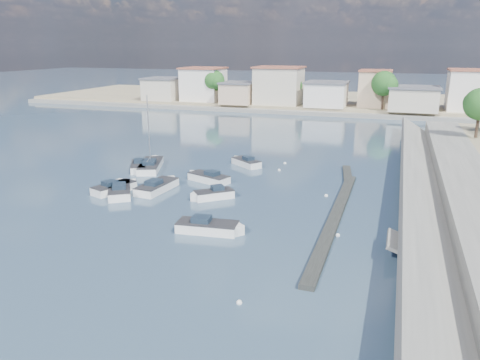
# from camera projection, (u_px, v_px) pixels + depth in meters

# --- Properties ---
(ground) EXTENTS (400.00, 400.00, 0.00)m
(ground) POSITION_uv_depth(u_px,v_px,m) (315.00, 145.00, 69.61)
(ground) COLOR #2B3E56
(ground) RESTS_ON ground
(seawall_walkway) EXTENTS (5.00, 90.00, 1.80)m
(seawall_walkway) POSITION_uv_depth(u_px,v_px,m) (479.00, 212.00, 39.09)
(seawall_walkway) COLOR slate
(seawall_walkway) RESTS_ON ground
(breakwater) EXTENTS (2.00, 31.02, 0.35)m
(breakwater) POSITION_uv_depth(u_px,v_px,m) (338.00, 207.00, 42.58)
(breakwater) COLOR black
(breakwater) RESTS_ON ground
(far_shore_land) EXTENTS (160.00, 40.00, 1.40)m
(far_shore_land) POSITION_uv_depth(u_px,v_px,m) (351.00, 102.00, 116.73)
(far_shore_land) COLOR gray
(far_shore_land) RESTS_ON ground
(far_shore_quay) EXTENTS (160.00, 2.50, 0.80)m
(far_shore_quay) POSITION_uv_depth(u_px,v_px,m) (341.00, 115.00, 97.71)
(far_shore_quay) COLOR slate
(far_shore_quay) RESTS_ON ground
(far_town) EXTENTS (113.01, 12.80, 8.35)m
(far_town) POSITION_uv_depth(u_px,v_px,m) (397.00, 92.00, 98.53)
(far_town) COLOR beige
(far_town) RESTS_ON far_shore_land
(shore_trees) EXTENTS (74.56, 38.32, 7.92)m
(shore_trees) POSITION_uv_depth(u_px,v_px,m) (384.00, 89.00, 90.89)
(shore_trees) COLOR #38281E
(shore_trees) RESTS_ON ground
(motorboat_a) EXTENTS (4.57, 5.57, 1.48)m
(motorboat_a) POSITION_uv_depth(u_px,v_px,m) (120.00, 190.00, 46.84)
(motorboat_a) COLOR white
(motorboat_a) RESTS_ON ground
(motorboat_b) EXTENTS (3.27, 5.02, 1.48)m
(motorboat_b) POSITION_uv_depth(u_px,v_px,m) (116.00, 188.00, 47.53)
(motorboat_b) COLOR white
(motorboat_b) RESTS_ON ground
(motorboat_c) EXTENTS (5.32, 3.41, 1.48)m
(motorboat_c) POSITION_uv_depth(u_px,v_px,m) (207.00, 178.00, 51.12)
(motorboat_c) COLOR white
(motorboat_c) RESTS_ON ground
(motorboat_d) EXTENTS (3.89, 3.63, 1.48)m
(motorboat_d) POSITION_uv_depth(u_px,v_px,m) (212.00, 195.00, 45.26)
(motorboat_d) COLOR white
(motorboat_d) RESTS_ON ground
(motorboat_e) EXTENTS (2.58, 6.03, 1.48)m
(motorboat_e) POSITION_uv_depth(u_px,v_px,m) (158.00, 186.00, 48.02)
(motorboat_e) COLOR white
(motorboat_e) RESTS_ON ground
(motorboat_f) EXTENTS (4.35, 3.85, 1.48)m
(motorboat_f) POSITION_uv_depth(u_px,v_px,m) (245.00, 162.00, 57.82)
(motorboat_f) COLOR white
(motorboat_f) RESTS_ON ground
(motorboat_g) EXTENTS (3.59, 4.73, 1.48)m
(motorboat_g) POSITION_uv_depth(u_px,v_px,m) (138.00, 167.00, 55.44)
(motorboat_g) COLOR white
(motorboat_g) RESTS_ON ground
(motorboat_h) EXTENTS (5.52, 2.45, 1.48)m
(motorboat_h) POSITION_uv_depth(u_px,v_px,m) (211.00, 228.00, 37.14)
(motorboat_h) COLOR white
(motorboat_h) RESTS_ON ground
(sailboat) EXTENTS (4.48, 7.32, 9.00)m
(sailboat) POSITION_uv_depth(u_px,v_px,m) (151.00, 165.00, 56.43)
(sailboat) COLOR white
(sailboat) RESTS_ON ground
(mooring_buoys) EXTENTS (14.98, 33.57, 0.35)m
(mooring_buoys) POSITION_uv_depth(u_px,v_px,m) (310.00, 207.00, 42.96)
(mooring_buoys) COLOR white
(mooring_buoys) RESTS_ON ground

